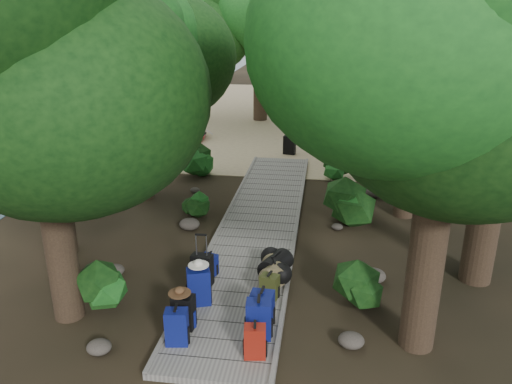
% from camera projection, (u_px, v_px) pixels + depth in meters
% --- Properties ---
extents(ground, '(120.00, 120.00, 0.00)m').
position_uv_depth(ground, '(255.00, 242.00, 12.12)').
color(ground, '#2E2417').
rests_on(ground, ground).
extents(sand_beach, '(40.00, 22.00, 0.02)m').
position_uv_depth(sand_beach, '(297.00, 115.00, 27.00)').
color(sand_beach, tan).
rests_on(sand_beach, ground).
extents(boardwalk, '(2.00, 12.00, 0.12)m').
position_uv_depth(boardwalk, '(260.00, 224.00, 13.03)').
color(boardwalk, gray).
rests_on(boardwalk, ground).
extents(backpack_left_a, '(0.40, 0.31, 0.69)m').
position_uv_depth(backpack_left_a, '(177.00, 325.00, 8.14)').
color(backpack_left_a, navy).
rests_on(backpack_left_a, boardwalk).
extents(backpack_left_b, '(0.39, 0.30, 0.68)m').
position_uv_depth(backpack_left_b, '(184.00, 310.00, 8.57)').
color(backpack_left_b, black).
rests_on(backpack_left_b, boardwalk).
extents(backpack_left_c, '(0.50, 0.43, 0.79)m').
position_uv_depth(backpack_left_c, '(199.00, 285.00, 9.26)').
color(backpack_left_c, navy).
rests_on(backpack_left_c, boardwalk).
extents(backpack_left_d, '(0.38, 0.32, 0.49)m').
position_uv_depth(backpack_left_d, '(209.00, 264.00, 10.34)').
color(backpack_left_d, navy).
rests_on(backpack_left_d, boardwalk).
extents(backpack_right_a, '(0.37, 0.28, 0.61)m').
position_uv_depth(backpack_right_a, '(255.00, 340.00, 7.85)').
color(backpack_right_a, '#992C13').
rests_on(backpack_right_a, boardwalk).
extents(backpack_right_b, '(0.44, 0.33, 0.75)m').
position_uv_depth(backpack_right_b, '(259.00, 317.00, 8.30)').
color(backpack_right_b, navy).
rests_on(backpack_right_b, boardwalk).
extents(backpack_right_c, '(0.42, 0.31, 0.68)m').
position_uv_depth(backpack_right_c, '(262.00, 306.00, 8.67)').
color(backpack_right_c, navy).
rests_on(backpack_right_c, boardwalk).
extents(backpack_right_d, '(0.39, 0.32, 0.52)m').
position_uv_depth(backpack_right_d, '(270.00, 285.00, 9.50)').
color(backpack_right_d, '#363C18').
rests_on(backpack_right_d, boardwalk).
extents(duffel_right_khaki, '(0.57, 0.74, 0.44)m').
position_uv_depth(duffel_right_khaki, '(274.00, 270.00, 10.12)').
color(duffel_right_khaki, brown).
rests_on(duffel_right_khaki, boardwalk).
extents(duffel_right_black, '(0.71, 0.86, 0.46)m').
position_uv_depth(duffel_right_black, '(276.00, 265.00, 10.30)').
color(duffel_right_black, black).
rests_on(duffel_right_black, boardwalk).
extents(suitcase_on_boardwalk, '(0.44, 0.29, 0.65)m').
position_uv_depth(suitcase_on_boardwalk, '(202.00, 269.00, 9.95)').
color(suitcase_on_boardwalk, black).
rests_on(suitcase_on_boardwalk, boardwalk).
extents(lone_suitcase_on_sand, '(0.50, 0.35, 0.72)m').
position_uv_depth(lone_suitcase_on_sand, '(289.00, 145.00, 19.41)').
color(lone_suitcase_on_sand, black).
rests_on(lone_suitcase_on_sand, sand_beach).
extents(hat_brown, '(0.39, 0.39, 0.12)m').
position_uv_depth(hat_brown, '(179.00, 290.00, 8.41)').
color(hat_brown, '#51351E').
rests_on(hat_brown, backpack_left_b).
extents(hat_white, '(0.39, 0.39, 0.13)m').
position_uv_depth(hat_white, '(198.00, 262.00, 9.12)').
color(hat_white, silver).
rests_on(hat_white, backpack_left_c).
extents(kayak, '(1.20, 3.65, 0.36)m').
position_uv_depth(kayak, '(201.00, 135.00, 21.79)').
color(kayak, '#9E0F0D').
rests_on(kayak, sand_beach).
extents(sun_lounger, '(0.84, 1.73, 0.53)m').
position_uv_depth(sun_lounger, '(376.00, 138.00, 20.91)').
color(sun_lounger, silver).
rests_on(sun_lounger, sand_beach).
extents(tree_right_a, '(4.90, 4.90, 8.17)m').
position_uv_depth(tree_right_a, '(447.00, 102.00, 7.03)').
color(tree_right_a, black).
rests_on(tree_right_a, ground).
extents(tree_right_b, '(5.09, 5.09, 9.09)m').
position_uv_depth(tree_right_b, '(512.00, 56.00, 8.90)').
color(tree_right_b, black).
rests_on(tree_right_b, ground).
extents(tree_right_c, '(4.71, 4.71, 8.15)m').
position_uv_depth(tree_right_c, '(420.00, 63.00, 12.34)').
color(tree_right_c, black).
rests_on(tree_right_c, ground).
extents(tree_right_d, '(5.78, 5.78, 10.59)m').
position_uv_depth(tree_right_d, '(468.00, 11.00, 12.77)').
color(tree_right_d, black).
rests_on(tree_right_d, ground).
extents(tree_right_e, '(4.72, 4.72, 8.49)m').
position_uv_depth(tree_right_e, '(406.00, 44.00, 16.86)').
color(tree_right_e, black).
rests_on(tree_right_e, ground).
extents(tree_right_f, '(5.16, 5.16, 9.22)m').
position_uv_depth(tree_right_f, '(455.00, 30.00, 18.61)').
color(tree_right_f, black).
rests_on(tree_right_f, ground).
extents(tree_left_a, '(4.61, 4.61, 7.68)m').
position_uv_depth(tree_left_a, '(40.00, 108.00, 7.90)').
color(tree_left_a, black).
rests_on(tree_left_a, ground).
extents(tree_left_b, '(4.66, 4.66, 8.39)m').
position_uv_depth(tree_left_b, '(39.00, 68.00, 10.22)').
color(tree_left_b, black).
rests_on(tree_left_b, ground).
extents(tree_left_c, '(4.45, 4.45, 7.74)m').
position_uv_depth(tree_left_c, '(134.00, 66.00, 13.69)').
color(tree_left_c, black).
rests_on(tree_left_c, ground).
extents(tree_back_a, '(5.82, 5.82, 10.08)m').
position_uv_depth(tree_back_a, '(261.00, 17.00, 23.98)').
color(tree_back_a, black).
rests_on(tree_back_a, ground).
extents(tree_back_b, '(5.55, 5.55, 9.90)m').
position_uv_depth(tree_back_b, '(327.00, 18.00, 25.00)').
color(tree_back_b, black).
rests_on(tree_back_b, ground).
extents(tree_back_c, '(4.40, 4.40, 7.92)m').
position_uv_depth(tree_back_c, '(392.00, 40.00, 24.19)').
color(tree_back_c, black).
rests_on(tree_back_c, ground).
extents(tree_back_d, '(4.80, 4.80, 7.99)m').
position_uv_depth(tree_back_d, '(194.00, 39.00, 24.48)').
color(tree_back_d, black).
rests_on(tree_back_d, ground).
extents(palm_right_a, '(4.96, 4.96, 8.46)m').
position_uv_depth(palm_right_a, '(373.00, 45.00, 16.41)').
color(palm_right_a, '#154613').
rests_on(palm_right_a, ground).
extents(palm_right_b, '(4.69, 4.69, 9.06)m').
position_uv_depth(palm_right_b, '(417.00, 31.00, 19.83)').
color(palm_right_b, '#154613').
rests_on(palm_right_b, ground).
extents(palm_right_c, '(3.84, 3.84, 6.11)m').
position_uv_depth(palm_right_c, '(343.00, 65.00, 22.08)').
color(palm_right_c, '#154613').
rests_on(palm_right_c, ground).
extents(palm_left_a, '(4.45, 4.45, 7.07)m').
position_uv_depth(palm_left_a, '(159.00, 65.00, 17.07)').
color(palm_left_a, '#154613').
rests_on(palm_left_a, ground).
extents(rock_left_a, '(0.41, 0.37, 0.23)m').
position_uv_depth(rock_left_a, '(99.00, 347.00, 8.17)').
color(rock_left_a, '#4C473F').
rests_on(rock_left_a, ground).
extents(rock_left_b, '(0.41, 0.37, 0.23)m').
position_uv_depth(rock_left_b, '(115.00, 270.00, 10.60)').
color(rock_left_b, '#4C473F').
rests_on(rock_left_b, ground).
extents(rock_left_c, '(0.53, 0.48, 0.29)m').
position_uv_depth(rock_left_c, '(189.00, 224.00, 12.80)').
color(rock_left_c, '#4C473F').
rests_on(rock_left_c, ground).
extents(rock_left_d, '(0.30, 0.27, 0.16)m').
position_uv_depth(rock_left_d, '(195.00, 190.00, 15.42)').
color(rock_left_d, '#4C473F').
rests_on(rock_left_d, ground).
extents(rock_right_a, '(0.44, 0.40, 0.24)m').
position_uv_depth(rock_right_a, '(351.00, 340.00, 8.32)').
color(rock_right_a, '#4C473F').
rests_on(rock_right_a, ground).
extents(rock_right_b, '(0.52, 0.47, 0.29)m').
position_uv_depth(rock_right_b, '(373.00, 276.00, 10.32)').
color(rock_right_b, '#4C473F').
rests_on(rock_right_b, ground).
extents(rock_right_c, '(0.29, 0.26, 0.16)m').
position_uv_depth(rock_right_c, '(337.00, 227.00, 12.80)').
color(rock_right_c, '#4C473F').
rests_on(rock_right_c, ground).
extents(rock_right_d, '(0.62, 0.55, 0.34)m').
position_uv_depth(rock_right_d, '(373.00, 192.00, 15.04)').
color(rock_right_d, '#4C473F').
rests_on(rock_right_d, ground).
extents(shrub_left_a, '(1.12, 1.12, 1.01)m').
position_uv_depth(shrub_left_a, '(104.00, 291.00, 9.06)').
color(shrub_left_a, '#164B19').
rests_on(shrub_left_a, ground).
extents(shrub_left_b, '(0.77, 0.77, 0.69)m').
position_uv_depth(shrub_left_b, '(196.00, 206.00, 13.47)').
color(shrub_left_b, '#164B19').
rests_on(shrub_left_b, ground).
extents(shrub_left_c, '(1.15, 1.15, 1.03)m').
position_uv_depth(shrub_left_c, '(196.00, 160.00, 16.92)').
color(shrub_left_c, '#164B19').
rests_on(shrub_left_c, ground).
extents(shrub_right_a, '(0.97, 0.97, 0.87)m').
position_uv_depth(shrub_right_a, '(365.00, 289.00, 9.27)').
color(shrub_right_a, '#164B19').
rests_on(shrub_right_a, ground).
extents(shrub_right_b, '(1.28, 1.28, 1.15)m').
position_uv_depth(shrub_right_b, '(350.00, 202.00, 13.07)').
color(shrub_right_b, '#164B19').
rests_on(shrub_right_b, ground).
extents(shrub_right_c, '(0.91, 0.91, 0.82)m').
position_uv_depth(shrub_right_c, '(340.00, 167.00, 16.56)').
color(shrub_right_c, '#164B19').
rests_on(shrub_right_c, ground).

